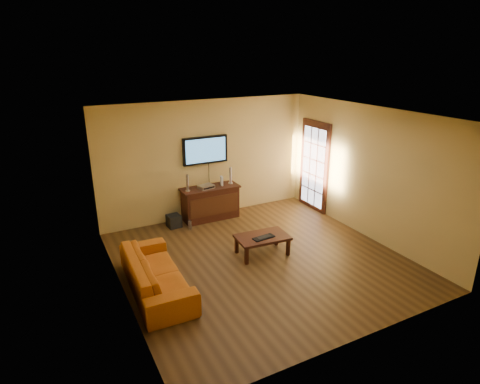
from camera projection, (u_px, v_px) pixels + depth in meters
ground_plane at (261, 260)px, 7.51m from camera, size 5.00×5.00×0.00m
room_walls at (245, 165)px, 7.47m from camera, size 5.00×5.00×5.00m
french_door at (314, 167)px, 9.64m from camera, size 0.07×1.02×2.22m
media_console at (210, 203)px, 9.23m from camera, size 1.34×0.51×0.77m
television at (205, 150)px, 9.01m from camera, size 1.06×0.08×0.63m
coffee_table at (262, 239)px, 7.61m from camera, size 1.03×0.66×0.38m
sofa at (156, 267)px, 6.45m from camera, size 0.67×2.07×0.80m
speaker_left at (188, 184)px, 8.80m from camera, size 0.10×0.10×0.37m
speaker_right at (231, 176)px, 9.30m from camera, size 0.11×0.11×0.39m
av_receiver at (206, 187)px, 9.02m from camera, size 0.37×0.30×0.08m
game_console at (222, 181)px, 9.20m from camera, size 0.07×0.16×0.21m
subwoofer at (174, 221)px, 8.86m from camera, size 0.30×0.30×0.28m
bottle at (190, 225)px, 8.74m from camera, size 0.08×0.08×0.23m
keyboard at (264, 237)px, 7.52m from camera, size 0.45×0.21×0.03m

